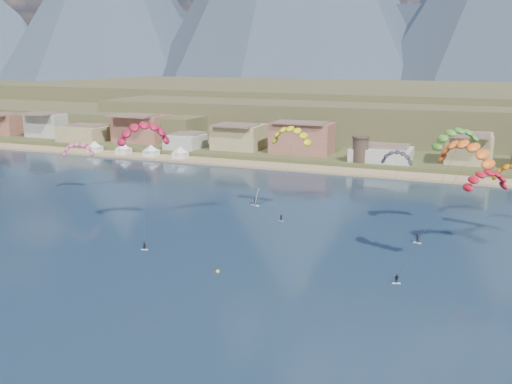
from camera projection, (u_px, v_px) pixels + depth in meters
ground at (177, 306)px, 81.17m from camera, size 2400.00×2400.00×0.00m
beach at (339, 171)px, 177.06m from camera, size 2200.00×12.00×0.90m
land at (435, 92)px, 588.07m from camera, size 2200.00×900.00×4.00m
foothills at (439, 111)px, 281.55m from camera, size 940.00×210.00×18.00m
town at (244, 134)px, 203.80m from camera, size 400.00×24.00×12.00m
watchtower at (360, 149)px, 181.08m from camera, size 5.82×5.82×8.60m
beach_tents at (136, 146)px, 203.12m from camera, size 43.40×6.40×5.00m
kitesurfer_red at (144, 130)px, 112.58m from camera, size 12.88×17.30×25.31m
kitesurfer_yellow at (291, 133)px, 126.69m from camera, size 10.36×11.60×21.48m
kitesurfer_orange at (465, 149)px, 88.95m from camera, size 14.60×13.18×24.72m
kitesurfer_green at (457, 136)px, 110.86m from camera, size 11.88×14.73×23.49m
distant_kite_pink at (78, 147)px, 147.57m from camera, size 9.19×7.67×15.57m
distant_kite_dark at (397, 155)px, 144.71m from camera, size 8.62×5.78×14.09m
distant_kite_red at (487, 176)px, 102.01m from camera, size 9.41×7.90×17.27m
windsurfer at (256, 200)px, 135.92m from camera, size 2.41×2.62×4.07m
buoy at (218, 271)px, 93.88m from camera, size 0.65×0.65×0.65m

